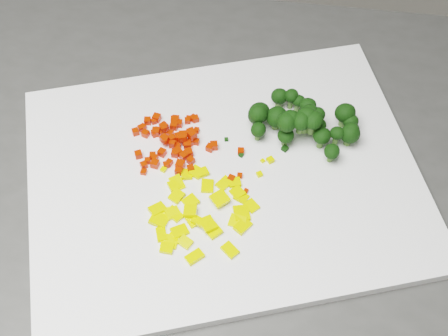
% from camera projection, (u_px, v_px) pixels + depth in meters
% --- Properties ---
extents(cutting_board, '(0.57, 0.52, 0.01)m').
position_uv_depth(cutting_board, '(224.00, 176.00, 0.75)').
color(cutting_board, white).
rests_on(cutting_board, counter_block).
extents(carrot_pile, '(0.10, 0.10, 0.03)m').
position_uv_depth(carrot_pile, '(174.00, 136.00, 0.76)').
color(carrot_pile, red).
rests_on(carrot_pile, cutting_board).
extents(pepper_pile, '(0.12, 0.12, 0.02)m').
position_uv_depth(pepper_pile, '(202.00, 210.00, 0.71)').
color(pepper_pile, yellow).
rests_on(pepper_pile, cutting_board).
extents(broccoli_pile, '(0.12, 0.12, 0.06)m').
position_uv_depth(broccoli_pile, '(305.00, 121.00, 0.76)').
color(broccoli_pile, black).
rests_on(broccoli_pile, cutting_board).
extents(carrot_cube_0, '(0.01, 0.01, 0.01)m').
position_uv_depth(carrot_cube_0, '(186.00, 142.00, 0.77)').
color(carrot_cube_0, red).
rests_on(carrot_cube_0, carrot_pile).
extents(carrot_cube_1, '(0.01, 0.01, 0.01)m').
position_uv_depth(carrot_cube_1, '(174.00, 126.00, 0.78)').
color(carrot_cube_1, red).
rests_on(carrot_cube_1, carrot_pile).
extents(carrot_cube_2, '(0.01, 0.01, 0.01)m').
position_uv_depth(carrot_cube_2, '(191.00, 132.00, 0.78)').
color(carrot_cube_2, red).
rests_on(carrot_cube_2, carrot_pile).
extents(carrot_cube_3, '(0.01, 0.01, 0.01)m').
position_uv_depth(carrot_cube_3, '(143.00, 127.00, 0.78)').
color(carrot_cube_3, red).
rests_on(carrot_cube_3, carrot_pile).
extents(carrot_cube_4, '(0.01, 0.01, 0.01)m').
position_uv_depth(carrot_cube_4, '(138.00, 155.00, 0.76)').
color(carrot_cube_4, red).
rests_on(carrot_cube_4, carrot_pile).
extents(carrot_cube_5, '(0.01, 0.01, 0.01)m').
position_uv_depth(carrot_cube_5, '(155.00, 133.00, 0.78)').
color(carrot_cube_5, red).
rests_on(carrot_cube_5, carrot_pile).
extents(carrot_cube_6, '(0.01, 0.01, 0.01)m').
position_uv_depth(carrot_cube_6, '(193.00, 135.00, 0.77)').
color(carrot_cube_6, red).
rests_on(carrot_cube_6, carrot_pile).
extents(carrot_cube_7, '(0.01, 0.01, 0.01)m').
position_uv_depth(carrot_cube_7, '(179.00, 137.00, 0.76)').
color(carrot_cube_7, red).
rests_on(carrot_cube_7, carrot_pile).
extents(carrot_cube_8, '(0.01, 0.01, 0.01)m').
position_uv_depth(carrot_cube_8, '(179.00, 124.00, 0.78)').
color(carrot_cube_8, red).
rests_on(carrot_cube_8, carrot_pile).
extents(carrot_cube_9, '(0.01, 0.01, 0.01)m').
position_uv_depth(carrot_cube_9, '(197.00, 130.00, 0.78)').
color(carrot_cube_9, red).
rests_on(carrot_cube_9, carrot_pile).
extents(carrot_cube_10, '(0.01, 0.01, 0.01)m').
position_uv_depth(carrot_cube_10, '(176.00, 147.00, 0.76)').
color(carrot_cube_10, red).
rests_on(carrot_cube_10, carrot_pile).
extents(carrot_cube_11, '(0.01, 0.01, 0.01)m').
position_uv_depth(carrot_cube_11, '(189.00, 119.00, 0.79)').
color(carrot_cube_11, red).
rests_on(carrot_cube_11, carrot_pile).
extents(carrot_cube_12, '(0.01, 0.01, 0.01)m').
position_uv_depth(carrot_cube_12, '(172.00, 138.00, 0.76)').
color(carrot_cube_12, red).
rests_on(carrot_cube_12, carrot_pile).
extents(carrot_cube_13, '(0.01, 0.01, 0.01)m').
position_uv_depth(carrot_cube_13, '(189.00, 153.00, 0.76)').
color(carrot_cube_13, red).
rests_on(carrot_cube_13, carrot_pile).
extents(carrot_cube_14, '(0.01, 0.01, 0.01)m').
position_uv_depth(carrot_cube_14, '(153.00, 156.00, 0.76)').
color(carrot_cube_14, red).
rests_on(carrot_cube_14, carrot_pile).
extents(carrot_cube_15, '(0.01, 0.01, 0.01)m').
position_uv_depth(carrot_cube_15, '(156.00, 132.00, 0.78)').
color(carrot_cube_15, red).
rests_on(carrot_cube_15, carrot_pile).
extents(carrot_cube_16, '(0.01, 0.01, 0.01)m').
position_uv_depth(carrot_cube_16, '(162.00, 153.00, 0.76)').
color(carrot_cube_16, red).
rests_on(carrot_cube_16, carrot_pile).
extents(carrot_cube_17, '(0.01, 0.01, 0.01)m').
position_uv_depth(carrot_cube_17, '(146.00, 134.00, 0.78)').
color(carrot_cube_17, red).
rests_on(carrot_cube_17, carrot_pile).
extents(carrot_cube_18, '(0.01, 0.01, 0.01)m').
position_uv_depth(carrot_cube_18, '(154.00, 121.00, 0.79)').
color(carrot_cube_18, red).
rests_on(carrot_cube_18, carrot_pile).
extents(carrot_cube_19, '(0.01, 0.01, 0.01)m').
position_uv_depth(carrot_cube_19, '(165.00, 140.00, 0.76)').
color(carrot_cube_19, red).
rests_on(carrot_cube_19, carrot_pile).
extents(carrot_cube_20, '(0.01, 0.01, 0.01)m').
position_uv_depth(carrot_cube_20, '(135.00, 132.00, 0.78)').
color(carrot_cube_20, red).
rests_on(carrot_cube_20, carrot_pile).
extents(carrot_cube_21, '(0.01, 0.01, 0.01)m').
position_uv_depth(carrot_cube_21, '(175.00, 121.00, 0.79)').
color(carrot_cube_21, red).
rests_on(carrot_cube_21, carrot_pile).
extents(carrot_cube_22, '(0.01, 0.01, 0.01)m').
position_uv_depth(carrot_cube_22, '(214.00, 146.00, 0.76)').
color(carrot_cube_22, red).
rests_on(carrot_cube_22, carrot_pile).
extents(carrot_cube_23, '(0.01, 0.01, 0.01)m').
position_uv_depth(carrot_cube_23, '(172.00, 143.00, 0.77)').
color(carrot_cube_23, red).
rests_on(carrot_cube_23, carrot_pile).
extents(carrot_cube_24, '(0.01, 0.01, 0.01)m').
position_uv_depth(carrot_cube_24, '(164.00, 128.00, 0.77)').
color(carrot_cube_24, red).
rests_on(carrot_cube_24, carrot_pile).
extents(carrot_cube_25, '(0.01, 0.01, 0.01)m').
position_uv_depth(carrot_cube_25, '(196.00, 142.00, 0.77)').
color(carrot_cube_25, red).
rests_on(carrot_cube_25, carrot_pile).
extents(carrot_cube_26, '(0.01, 0.01, 0.01)m').
position_uv_depth(carrot_cube_26, '(184.00, 156.00, 0.75)').
color(carrot_cube_26, red).
rests_on(carrot_cube_26, carrot_pile).
extents(carrot_cube_27, '(0.01, 0.01, 0.01)m').
position_uv_depth(carrot_cube_27, '(155.00, 164.00, 0.75)').
color(carrot_cube_27, red).
rests_on(carrot_cube_27, carrot_pile).
extents(carrot_cube_28, '(0.01, 0.01, 0.01)m').
position_uv_depth(carrot_cube_28, '(141.00, 128.00, 0.78)').
color(carrot_cube_28, red).
rests_on(carrot_cube_28, carrot_pile).
extents(carrot_cube_29, '(0.01, 0.01, 0.01)m').
position_uv_depth(carrot_cube_29, '(196.00, 119.00, 0.79)').
color(carrot_cube_29, red).
rests_on(carrot_cube_29, carrot_pile).
extents(carrot_cube_30, '(0.01, 0.01, 0.01)m').
position_uv_depth(carrot_cube_30, '(193.00, 118.00, 0.79)').
color(carrot_cube_30, red).
rests_on(carrot_cube_30, carrot_pile).
extents(carrot_cube_31, '(0.01, 0.01, 0.01)m').
position_uv_depth(carrot_cube_31, '(180.00, 165.00, 0.75)').
color(carrot_cube_31, red).
rests_on(carrot_cube_31, carrot_pile).
extents(carrot_cube_32, '(0.01, 0.01, 0.01)m').
position_uv_depth(carrot_cube_32, '(191.00, 161.00, 0.75)').
color(carrot_cube_32, red).
rests_on(carrot_cube_32, carrot_pile).
extents(carrot_cube_33, '(0.01, 0.01, 0.01)m').
position_uv_depth(carrot_cube_33, '(157.00, 118.00, 0.79)').
color(carrot_cube_33, red).
rests_on(carrot_cube_33, carrot_pile).
extents(carrot_cube_34, '(0.01, 0.01, 0.01)m').
position_uv_depth(carrot_cube_34, '(148.00, 161.00, 0.75)').
color(carrot_cube_34, red).
rests_on(carrot_cube_34, carrot_pile).
extents(carrot_cube_35, '(0.01, 0.01, 0.01)m').
position_uv_depth(carrot_cube_35, '(144.00, 165.00, 0.75)').
color(carrot_cube_35, red).
rests_on(carrot_cube_35, carrot_pile).
extents(carrot_cube_36, '(0.01, 0.01, 0.01)m').
position_uv_depth(carrot_cube_36, '(183.00, 136.00, 0.76)').
color(carrot_cube_36, red).
rests_on(carrot_cube_36, carrot_pile).
extents(carrot_cube_37, '(0.01, 0.01, 0.01)m').
position_uv_depth(carrot_cube_37, '(191.00, 169.00, 0.74)').
color(carrot_cube_37, red).
rests_on(carrot_cube_37, carrot_pile).
extents(carrot_cube_38, '(0.01, 0.01, 0.01)m').
position_uv_depth(carrot_cube_38, '(158.00, 130.00, 0.78)').
color(carrot_cube_38, red).
rests_on(carrot_cube_38, carrot_pile).
extents(carrot_cube_39, '(0.01, 0.01, 0.01)m').
position_uv_depth(carrot_cube_39, '(169.00, 163.00, 0.75)').
color(carrot_cube_39, red).
rests_on(carrot_cube_39, carrot_pile).
extents(carrot_cube_40, '(0.01, 0.01, 0.01)m').
position_uv_depth(carrot_cube_40, '(187.00, 145.00, 0.76)').
color(carrot_cube_40, red).
rests_on(carrot_cube_40, carrot_pile).
extents(carrot_cube_41, '(0.01, 0.01, 0.01)m').
position_uv_depth(carrot_cube_41, '(178.00, 152.00, 0.76)').
color(carrot_cube_41, red).
rests_on(carrot_cube_41, carrot_pile).
extents(carrot_cube_42, '(0.01, 0.01, 0.01)m').
position_uv_depth(carrot_cube_42, '(175.00, 153.00, 0.76)').
color(carrot_cube_42, red).
rests_on(carrot_cube_42, carrot_pile).
extents(carrot_cube_43, '(0.01, 0.01, 0.01)m').
position_uv_depth(carrot_cube_43, '(163.00, 133.00, 0.78)').
color(carrot_cube_43, red).
rests_on(carrot_cube_43, carrot_pile).
extents(carrot_cube_44, '(0.01, 0.01, 0.01)m').
position_uv_depth(carrot_cube_44, '(210.00, 148.00, 0.76)').
color(carrot_cube_44, red).
rests_on(carrot_cube_44, carrot_pile).
extents(carrot_cube_45, '(0.01, 0.01, 0.01)m').
position_uv_depth(carrot_cube_45, '(173.00, 143.00, 0.76)').
color(carrot_cube_45, red).
rests_on(carrot_cube_45, carrot_pile).
extents(carrot_cube_46, '(0.01, 0.01, 0.01)m').
position_uv_depth(carrot_cube_46, '(182.00, 137.00, 0.76)').
color(carrot_cube_46, red).
rests_on(carrot_cube_46, carrot_pile).
extents(carrot_cube_47, '(0.01, 0.01, 0.01)m').
position_uv_depth(carrot_cube_47, '(174.00, 120.00, 0.79)').
color(carrot_cube_47, red).
rests_on(carrot_cube_47, carrot_pile).
extents(carrot_cube_48, '(0.01, 0.01, 0.01)m').
position_uv_depth(carrot_cube_48, '(170.00, 134.00, 0.78)').
color(carrot_cube_48, red).
rests_on(carrot_cube_48, carrot_pile).
extents(carrot_cube_49, '(0.01, 0.01, 0.01)m').
position_uv_depth(carrot_cube_49, '(188.00, 121.00, 0.79)').
color(carrot_cube_49, red).
rests_on(carrot_cube_49, carrot_pile).
extents(carrot_cube_50, '(0.01, 0.01, 0.01)m').
position_uv_depth(carrot_cube_50, '(148.00, 121.00, 0.79)').
color(carrot_cube_50, red).
rests_on(carrot_cube_50, carrot_pile).
extents(carrot_cube_51, '(0.01, 0.01, 0.01)m').
position_uv_depth(carrot_cube_51, '(164.00, 139.00, 0.76)').
color(carrot_cube_51, red).
rests_on(carrot_cube_51, carrot_pile).
extents(carrot_cube_52, '(0.01, 0.01, 0.01)m').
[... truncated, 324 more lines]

